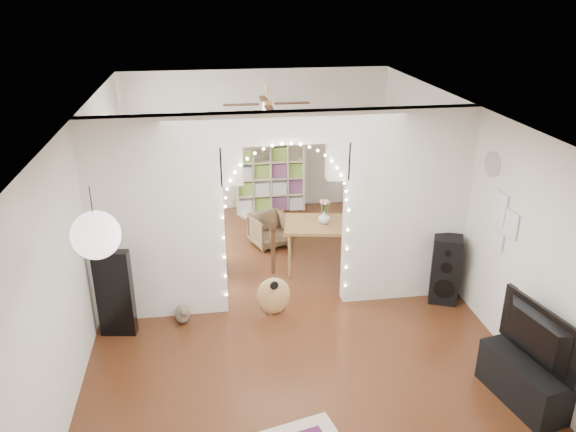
{
  "coord_description": "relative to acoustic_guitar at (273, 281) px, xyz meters",
  "views": [
    {
      "loc": [
        -0.98,
        -6.72,
        4.13
      ],
      "look_at": [
        0.08,
        0.3,
        1.19
      ],
      "focal_mm": 35.0,
      "sensor_mm": 36.0,
      "label": 1
    }
  ],
  "objects": [
    {
      "name": "dining_chair_left",
      "position": [
        -0.93,
        1.36,
        -0.23
      ],
      "size": [
        0.58,
        0.6,
        0.54
      ],
      "primitive_type": "imported",
      "rotation": [
        0.0,
        0.0,
        0.01
      ],
      "color": "brown",
      "rests_on": "floor"
    },
    {
      "name": "dining_chair_right",
      "position": [
        0.21,
        2.18,
        -0.22
      ],
      "size": [
        0.76,
        0.77,
        0.55
      ],
      "primitive_type": "imported",
      "rotation": [
        0.0,
        0.0,
        0.35
      ],
      "color": "brown",
      "rests_on": "floor"
    },
    {
      "name": "media_console",
      "position": [
        2.4,
        -2.08,
        -0.25
      ],
      "size": [
        0.59,
        1.06,
        0.5
      ],
      "primitive_type": "cube",
      "rotation": [
        0.0,
        0.0,
        0.2
      ],
      "color": "black",
      "rests_on": "floor"
    },
    {
      "name": "picture_frames",
      "position": [
        2.68,
        -0.75,
        1.0
      ],
      "size": [
        0.02,
        0.5,
        0.7
      ],
      "primitive_type": null,
      "color": "white",
      "rests_on": "wall_right"
    },
    {
      "name": "ceiling_fan",
      "position": [
        0.2,
        2.25,
        1.9
      ],
      "size": [
        1.1,
        1.1,
        0.3
      ],
      "primitive_type": null,
      "color": "#CE8E44",
      "rests_on": "ceiling"
    },
    {
      "name": "guitar_case",
      "position": [
        -2.0,
        -0.16,
        0.08
      ],
      "size": [
        0.46,
        0.21,
        1.16
      ],
      "primitive_type": "cube",
      "rotation": [
        0.0,
        0.0,
        -0.15
      ],
      "color": "black",
      "rests_on": "floor"
    },
    {
      "name": "ceiling",
      "position": [
        0.2,
        0.25,
        2.2
      ],
      "size": [
        5.0,
        7.5,
        0.02
      ],
      "primitive_type": "cube",
      "color": "white",
      "rests_on": "wall_back"
    },
    {
      "name": "floor_speaker",
      "position": [
        2.4,
        -0.0,
        -0.01
      ],
      "size": [
        0.47,
        0.44,
        0.97
      ],
      "rotation": [
        0.0,
        0.0,
        -0.39
      ],
      "color": "black",
      "rests_on": "floor"
    },
    {
      "name": "divider_wall",
      "position": [
        0.2,
        0.25,
        0.93
      ],
      "size": [
        5.0,
        0.2,
        2.7
      ],
      "color": "silver",
      "rests_on": "floor"
    },
    {
      "name": "floor",
      "position": [
        0.2,
        0.25,
        -0.5
      ],
      "size": [
        7.5,
        7.5,
        0.0
      ],
      "primitive_type": "plane",
      "color": "black",
      "rests_on": "ground"
    },
    {
      "name": "tv",
      "position": [
        2.4,
        -2.08,
        0.31
      ],
      "size": [
        0.35,
        1.08,
        0.62
      ],
      "primitive_type": "imported",
      "rotation": [
        0.0,
        0.0,
        1.77
      ],
      "color": "black",
      "rests_on": "media_console"
    },
    {
      "name": "window",
      "position": [
        -2.27,
        2.05,
        1.0
      ],
      "size": [
        0.04,
        1.2,
        1.4
      ],
      "primitive_type": "cube",
      "color": "white",
      "rests_on": "wall_left"
    },
    {
      "name": "wall_back",
      "position": [
        0.2,
        4.0,
        0.85
      ],
      "size": [
        5.0,
        0.02,
        2.7
      ],
      "primitive_type": "cube",
      "color": "silver",
      "rests_on": "floor"
    },
    {
      "name": "bookcase",
      "position": [
        0.41,
        3.75,
        0.19
      ],
      "size": [
        1.35,
        0.86,
        1.37
      ],
      "primitive_type": "cube",
      "rotation": [
        0.0,
        0.0,
        0.43
      ],
      "color": "beige",
      "rests_on": "floor"
    },
    {
      "name": "wall_front",
      "position": [
        0.2,
        -3.5,
        0.85
      ],
      "size": [
        5.0,
        0.02,
        2.7
      ],
      "primitive_type": "cube",
      "color": "silver",
      "rests_on": "floor"
    },
    {
      "name": "wall_left",
      "position": [
        -2.3,
        0.25,
        0.85
      ],
      "size": [
        0.02,
        7.5,
        2.7
      ],
      "primitive_type": "cube",
      "color": "silver",
      "rests_on": "floor"
    },
    {
      "name": "tabby_cat",
      "position": [
        -1.21,
        -0.02,
        -0.38
      ],
      "size": [
        0.27,
        0.46,
        0.3
      ],
      "rotation": [
        0.0,
        0.0,
        0.28
      ],
      "color": "brown",
      "rests_on": "floor"
    },
    {
      "name": "dining_table",
      "position": [
        0.94,
        1.23,
        0.18
      ],
      "size": [
        1.32,
        1.0,
        0.76
      ],
      "rotation": [
        0.0,
        0.0,
        -0.18
      ],
      "color": "brown",
      "rests_on": "floor"
    },
    {
      "name": "acoustic_guitar",
      "position": [
        0.0,
        0.0,
        0.0
      ],
      "size": [
        0.48,
        0.27,
        1.15
      ],
      "rotation": [
        0.0,
        0.0,
        0.25
      ],
      "color": "tan",
      "rests_on": "floor"
    },
    {
      "name": "wall_clock",
      "position": [
        2.68,
        -0.35,
        1.6
      ],
      "size": [
        0.03,
        0.31,
        0.31
      ],
      "primitive_type": "cylinder",
      "rotation": [
        0.0,
        1.57,
        0.0
      ],
      "color": "white",
      "rests_on": "wall_right"
    },
    {
      "name": "paper_lantern",
      "position": [
        -1.7,
        -2.15,
        1.75
      ],
      "size": [
        0.4,
        0.4,
        0.4
      ],
      "primitive_type": "sphere",
      "color": "white",
      "rests_on": "ceiling"
    },
    {
      "name": "wall_right",
      "position": [
        2.7,
        0.25,
        0.85
      ],
      "size": [
        0.02,
        7.5,
        2.7
      ],
      "primitive_type": "cube",
      "color": "silver",
      "rests_on": "floor"
    },
    {
      "name": "flower_vase",
      "position": [
        0.94,
        1.23,
        0.35
      ],
      "size": [
        0.21,
        0.21,
        0.19
      ],
      "primitive_type": "imported",
      "rotation": [
        0.0,
        0.0,
        -0.18
      ],
      "color": "white",
      "rests_on": "dining_table"
    },
    {
      "name": "fairy_lights",
      "position": [
        0.2,
        0.12,
        1.05
      ],
      "size": [
        1.64,
        0.04,
        1.6
      ],
      "primitive_type": null,
      "color": "#FFEABF",
      "rests_on": "divider_wall"
    }
  ]
}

